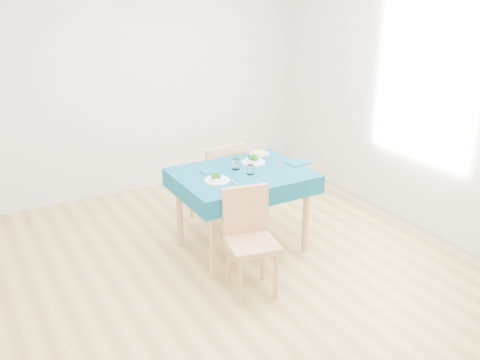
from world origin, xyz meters
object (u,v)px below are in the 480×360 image
table (242,211)px  side_plate (259,154)px  chair_near (252,239)px  bowl_near (217,177)px  chair_far (215,169)px  bowl_far (254,159)px

table → side_plate: size_ratio=5.98×
chair_near → side_plate: bearing=67.4°
table → bowl_near: 0.51m
table → chair_far: bearing=83.8°
chair_near → bowl_near: 0.66m
chair_near → bowl_far: 1.02m
chair_near → bowl_near: (-0.00, 0.58, 0.32)m
chair_near → chair_far: chair_far is taller
bowl_far → side_plate: (0.18, 0.19, -0.03)m
chair_near → bowl_near: size_ratio=4.37×
chair_far → bowl_near: size_ratio=5.14×
side_plate → table: bearing=-138.2°
bowl_far → side_plate: bowl_far is taller
chair_far → bowl_near: bearing=58.7°
chair_far → side_plate: bearing=128.6°
table → chair_far: 0.70m
chair_far → bowl_near: 0.88m
table → chair_far: (0.07, 0.68, 0.17)m
chair_near → chair_far: 1.39m
table → bowl_far: (0.21, 0.16, 0.41)m
bowl_near → bowl_far: size_ratio=1.00×
bowl_near → side_plate: (0.68, 0.43, -0.03)m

